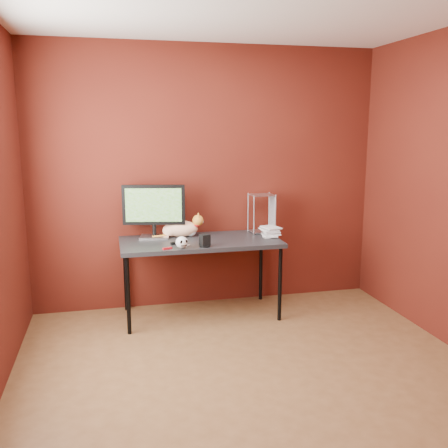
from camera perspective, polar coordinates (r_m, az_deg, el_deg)
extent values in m
cube|color=brown|center=(3.78, 3.71, -17.56)|extent=(3.50, 3.50, 0.01)
cube|color=#48140D|center=(5.04, -1.89, 5.31)|extent=(3.50, 0.02, 2.60)
cube|color=#48140D|center=(1.79, 20.73, -6.19)|extent=(3.50, 0.02, 2.60)
cube|color=black|center=(4.73, -2.73, -2.07)|extent=(1.50, 0.70, 0.04)
cylinder|color=black|center=(4.48, -10.90, -8.04)|extent=(0.04, 0.04, 0.71)
cylinder|color=black|center=(4.73, 6.41, -6.85)|extent=(0.04, 0.04, 0.71)
cylinder|color=black|center=(5.05, -11.19, -5.83)|extent=(0.04, 0.04, 0.71)
cylinder|color=black|center=(5.28, 4.23, -4.91)|extent=(0.04, 0.04, 0.71)
cube|color=#B6B5BA|center=(4.85, -7.94, -1.47)|extent=(0.31, 0.24, 0.02)
cylinder|color=black|center=(4.84, -7.96, -0.68)|extent=(0.04, 0.04, 0.12)
cube|color=black|center=(4.79, -8.04, 2.18)|extent=(0.59, 0.16, 0.38)
cube|color=#1B4512|center=(4.79, -8.04, 2.18)|extent=(0.52, 0.11, 0.32)
ellipsoid|color=orange|center=(4.87, -4.97, -0.52)|extent=(0.36, 0.23, 0.16)
ellipsoid|color=orange|center=(4.88, -6.13, -0.71)|extent=(0.18, 0.17, 0.13)
sphere|color=silver|center=(4.88, -3.81, -0.79)|extent=(0.11, 0.11, 0.11)
sphere|color=orange|center=(4.86, -3.01, 0.41)|extent=(0.11, 0.11, 0.11)
cone|color=orange|center=(4.82, -2.95, 0.99)|extent=(0.04, 0.04, 0.04)
cone|color=orange|center=(4.88, -2.96, 1.10)|extent=(0.04, 0.04, 0.04)
cylinder|color=#B60C12|center=(4.87, -3.18, -0.10)|extent=(0.08, 0.08, 0.01)
cylinder|color=orange|center=(4.85, -7.19, -1.41)|extent=(0.18, 0.08, 0.03)
ellipsoid|color=silver|center=(4.40, -4.85, -2.10)|extent=(0.11, 0.11, 0.11)
ellipsoid|color=black|center=(4.35, -5.05, -2.08)|extent=(0.03, 0.02, 0.03)
ellipsoid|color=black|center=(4.36, -4.47, -2.06)|extent=(0.03, 0.02, 0.03)
cube|color=black|center=(4.36, -4.75, -2.48)|extent=(0.06, 0.02, 0.01)
cylinder|color=black|center=(4.46, -2.21, -2.53)|extent=(0.10, 0.10, 0.01)
cube|color=black|center=(4.45, -2.22, -1.82)|extent=(0.10, 0.09, 0.10)
imported|color=beige|center=(4.89, 4.48, -0.24)|extent=(0.19, 0.23, 0.20)
imported|color=beige|center=(4.85, 4.51, 2.07)|extent=(0.17, 0.22, 0.20)
imported|color=beige|center=(4.82, 4.55, 4.41)|extent=(0.15, 0.20, 0.20)
imported|color=beige|center=(4.81, 4.58, 6.77)|extent=(0.16, 0.21, 0.20)
imported|color=beige|center=(4.79, 4.62, 9.15)|extent=(0.18, 0.22, 0.20)
cylinder|color=#B6B5BA|center=(4.92, 3.38, 1.01)|extent=(0.01, 0.01, 0.39)
cylinder|color=#B6B5BA|center=(4.99, 5.89, 1.11)|extent=(0.01, 0.01, 0.39)
cylinder|color=#B6B5BA|center=(5.10, 2.79, 1.37)|extent=(0.01, 0.01, 0.39)
cylinder|color=#B6B5BA|center=(5.17, 5.22, 1.47)|extent=(0.01, 0.01, 0.39)
cube|color=#B6B5BA|center=(5.08, 4.29, -0.83)|extent=(0.23, 0.19, 0.01)
cube|color=#B6B5BA|center=(5.02, 4.36, 3.34)|extent=(0.23, 0.19, 0.01)
cube|color=#A60C14|center=(4.40, -6.49, -2.78)|extent=(0.09, 0.05, 0.02)
cube|color=black|center=(4.57, -5.80, -2.21)|extent=(0.06, 0.05, 0.02)
cylinder|color=#B6B5BA|center=(4.53, -4.14, -2.42)|extent=(0.04, 0.04, 0.00)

